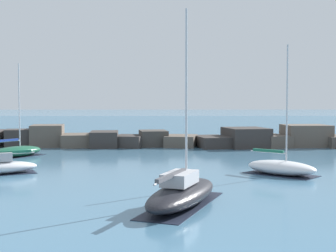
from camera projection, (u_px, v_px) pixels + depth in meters
open_sea_beyond at (172, 123)px, 115.41m from camera, size 400.00×116.00×0.01m
breakwater_jetty at (182, 138)px, 55.49m from camera, size 61.61×7.22×2.58m
sailboat_moored_0 at (16, 151)px, 45.26m from camera, size 5.04×6.10×9.06m
sailboat_moored_3 at (182, 193)px, 24.08m from camera, size 5.16×8.34×10.18m
sailboat_moored_5 at (281, 167)px, 34.21m from camera, size 5.64×5.44×9.44m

